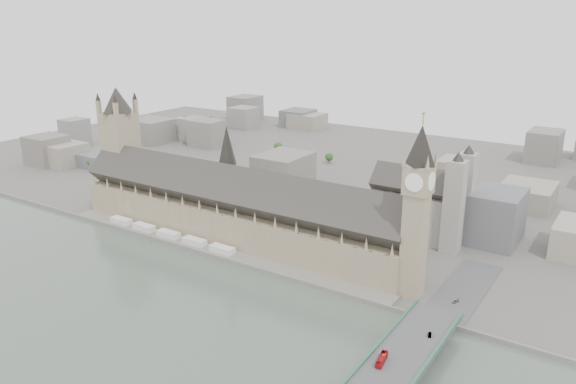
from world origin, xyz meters
The scene contains 14 objects.
ground centered at (0.00, 0.00, 0.00)m, with size 900.00×900.00×0.00m, color #595651.
embankment_wall centered at (0.00, -15.00, 1.50)m, with size 600.00×1.50×3.00m, color slate.
river_terrace centered at (0.00, -7.50, 1.00)m, with size 270.00×15.00×2.00m, color slate.
terrace_tents centered at (-40.00, -7.00, 4.00)m, with size 118.00×7.00×4.00m.
palace_of_westminster centered at (0.00, 19.70, 22.71)m, with size 265.00×40.73×55.44m.
elizabeth_tower centered at (138.00, 8.00, 58.09)m, with size 17.00×17.00×107.50m.
victoria_tower centered at (-122.00, 26.00, 55.20)m, with size 30.00×30.00×100.00m.
central_tower centered at (-10.00, 26.00, 57.92)m, with size 13.00×13.00×48.00m.
westminster_abbey centered at (110.92, 95.00, 25.08)m, with size 68.00×36.00×64.00m.
city_skyline_inland centered at (0.00, 245.00, 19.00)m, with size 720.00×360.00×38.00m, color gray, non-canonical shape.
park_trees centered at (-10.00, 60.00, 7.50)m, with size 110.00×30.00×15.00m, color #1F4117, non-canonical shape.
red_bus_north centered at (156.87, -75.57, 11.86)m, with size 2.71×11.57×3.22m, color red.
car_silver centered at (167.25, -43.72, 10.94)m, with size 1.46×4.19×1.38m, color gray.
car_approach centered at (167.60, -5.22, 10.92)m, with size 1.87×4.60×1.34m, color gray.
Camera 1 is at (237.83, -274.70, 156.07)m, focal length 35.00 mm.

